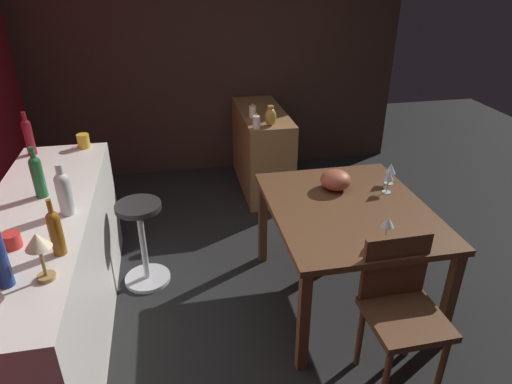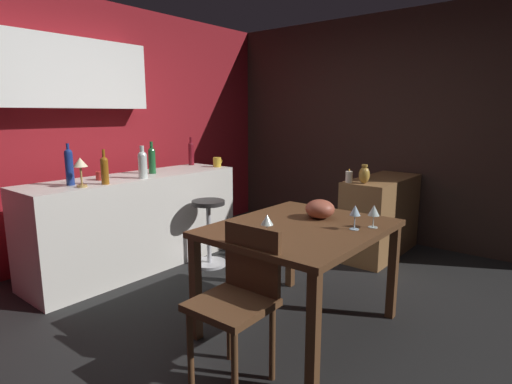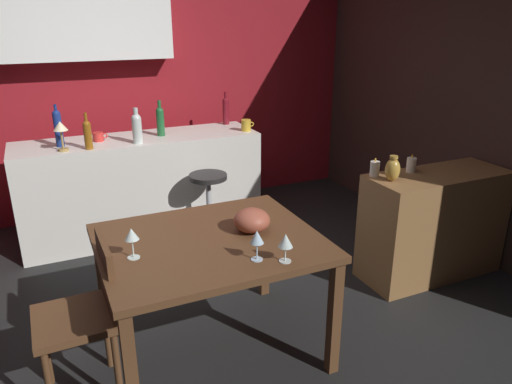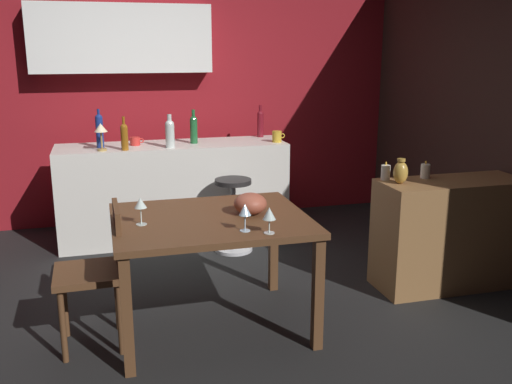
% 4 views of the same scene
% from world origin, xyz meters
% --- Properties ---
extents(ground_plane, '(9.00, 9.00, 0.00)m').
position_xyz_m(ground_plane, '(0.00, 0.00, 0.00)').
color(ground_plane, black).
extents(wall_side_right, '(0.10, 4.40, 2.60)m').
position_xyz_m(wall_side_right, '(2.55, 0.30, 1.30)').
color(wall_side_right, '#33231E').
rests_on(wall_side_right, ground_plane).
extents(dining_table, '(1.20, 1.00, 0.74)m').
position_xyz_m(dining_table, '(0.08, -0.46, 0.66)').
color(dining_table, '#56351E').
rests_on(dining_table, ground_plane).
extents(kitchen_counter, '(2.10, 0.60, 0.90)m').
position_xyz_m(kitchen_counter, '(0.08, 1.42, 0.45)').
color(kitchen_counter, silver).
rests_on(kitchen_counter, ground_plane).
extents(sideboard_cabinet, '(1.10, 0.44, 0.82)m').
position_xyz_m(sideboard_cabinet, '(1.93, -0.27, 0.41)').
color(sideboard_cabinet, olive).
rests_on(sideboard_cabinet, ground_plane).
extents(chair_near_window, '(0.41, 0.41, 0.87)m').
position_xyz_m(chair_near_window, '(-0.61, -0.51, 0.49)').
color(chair_near_window, '#56351E').
rests_on(chair_near_window, ground_plane).
extents(bar_stool, '(0.34, 0.34, 0.65)m').
position_xyz_m(bar_stool, '(0.54, 0.90, 0.35)').
color(bar_stool, '#262323').
rests_on(bar_stool, ground_plane).
extents(wine_glass_left, '(0.07, 0.07, 0.16)m').
position_xyz_m(wine_glass_left, '(0.22, -0.78, 0.86)').
color(wine_glass_left, silver).
rests_on(wine_glass_left, dining_table).
extents(wine_glass_right, '(0.07, 0.07, 0.17)m').
position_xyz_m(wine_glass_right, '(-0.35, -0.50, 0.87)').
color(wine_glass_right, silver).
rests_on(wine_glass_right, dining_table).
extents(wine_glass_center, '(0.08, 0.08, 0.15)m').
position_xyz_m(wine_glass_center, '(0.34, -0.86, 0.85)').
color(wine_glass_center, silver).
rests_on(wine_glass_center, dining_table).
extents(fruit_bowl, '(0.21, 0.21, 0.14)m').
position_xyz_m(fruit_bowl, '(0.34, -0.45, 0.81)').
color(fruit_bowl, '#9E4C38').
rests_on(fruit_bowl, dining_table).
extents(wine_bottle_ruby, '(0.06, 0.06, 0.32)m').
position_xyz_m(wine_bottle_ruby, '(0.99, 1.62, 1.05)').
color(wine_bottle_ruby, maroon).
rests_on(wine_bottle_ruby, kitchen_counter).
extents(wine_bottle_clear, '(0.08, 0.08, 0.30)m').
position_xyz_m(wine_bottle_clear, '(0.04, 1.23, 1.04)').
color(wine_bottle_clear, silver).
rests_on(wine_bottle_clear, kitchen_counter).
extents(wine_bottle_green, '(0.07, 0.07, 0.31)m').
position_xyz_m(wine_bottle_green, '(0.29, 1.41, 1.04)').
color(wine_bottle_green, '#1E592D').
rests_on(wine_bottle_green, kitchen_counter).
extents(wine_bottle_amber, '(0.06, 0.06, 0.29)m').
position_xyz_m(wine_bottle_amber, '(-0.35, 1.20, 1.03)').
color(wine_bottle_amber, '#8C5114').
rests_on(wine_bottle_amber, kitchen_counter).
extents(cup_mustard, '(0.12, 0.09, 0.10)m').
position_xyz_m(cup_mustard, '(1.05, 1.27, 0.95)').
color(cup_mustard, gold).
rests_on(cup_mustard, kitchen_counter).
extents(cup_red, '(0.12, 0.09, 0.08)m').
position_xyz_m(cup_red, '(-0.25, 1.44, 0.94)').
color(cup_red, red).
rests_on(cup_red, kitchen_counter).
extents(counter_lamp, '(0.11, 0.11, 0.24)m').
position_xyz_m(counter_lamp, '(-0.55, 1.22, 1.08)').
color(counter_lamp, '#A58447').
rests_on(counter_lamp, kitchen_counter).
extents(pillar_candle_tall, '(0.07, 0.07, 0.13)m').
position_xyz_m(pillar_candle_tall, '(1.77, -0.15, 0.87)').
color(pillar_candle_tall, white).
rests_on(pillar_candle_tall, sideboard_cabinet).
extents(pillar_candle_short, '(0.07, 0.07, 0.14)m').
position_xyz_m(pillar_candle_short, '(1.45, -0.12, 0.88)').
color(pillar_candle_short, white).
rests_on(pillar_candle_short, sideboard_cabinet).
extents(vase_brass, '(0.10, 0.10, 0.18)m').
position_xyz_m(vase_brass, '(1.50, -0.26, 0.90)').
color(vase_brass, '#B78C38').
rests_on(vase_brass, sideboard_cabinet).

